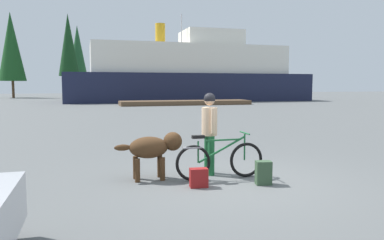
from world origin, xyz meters
name	(u,v)px	position (x,y,z in m)	size (l,w,h in m)	color
ground_plane	(234,182)	(0.00, 0.00, 0.00)	(160.00, 160.00, 0.00)	#595B5B
bicycle	(219,160)	(-0.18, 0.29, 0.38)	(1.79, 0.44, 0.90)	black
person_cyclist	(209,126)	(-0.24, 0.72, 1.00)	(0.32, 0.53, 1.67)	#19592D
dog	(154,148)	(-1.41, 0.63, 0.62)	(1.32, 0.49, 0.91)	#472D19
backpack	(263,173)	(0.46, -0.31, 0.22)	(0.28, 0.20, 0.44)	#334C33
handbag_pannier	(199,178)	(-0.74, -0.16, 0.17)	(0.32, 0.18, 0.34)	maroon
dock_pier	(186,103)	(6.28, 26.59, 0.20)	(12.06, 2.71, 0.40)	brown
ferry_boat	(189,74)	(9.04, 35.11, 3.05)	(27.33, 8.62, 8.69)	#191E38
sailboat_moored	(182,97)	(7.79, 33.89, 0.52)	(6.75, 1.89, 9.64)	silver
pine_tree_far_left	(11,47)	(-12.52, 51.57, 7.24)	(3.70, 3.70, 12.10)	#4C331E
pine_tree_center	(68,45)	(-4.74, 49.31, 7.43)	(2.89, 2.89, 11.86)	#4C331E
pine_tree_far_right	(239,56)	(21.79, 50.38, 6.60)	(3.45, 3.45, 10.03)	#4C331E
pine_tree_mid_back	(78,53)	(-3.61, 55.60, 6.90)	(3.04, 3.04, 11.26)	#4C331E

